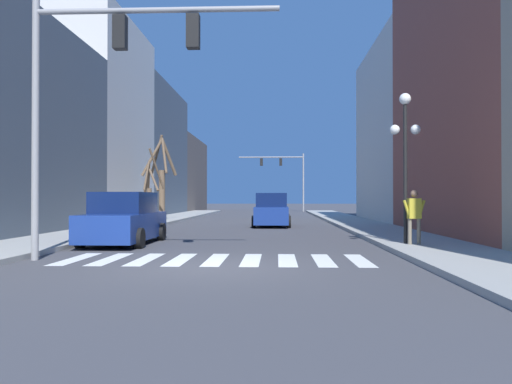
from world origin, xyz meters
name	(u,v)px	position (x,y,z in m)	size (l,w,h in m)	color
ground_plane	(208,267)	(0.00, 0.00, 0.00)	(240.00, 240.00, 0.00)	#424247
sidewalk_right	(491,266)	(6.25, 0.00, 0.07)	(2.92, 90.00, 0.15)	#9E9E99
building_row_left	(107,148)	(-10.71, 24.28, 5.17)	(6.00, 60.50, 12.91)	#BCB299
building_row_right	(493,89)	(10.71, 10.34, 6.21)	(6.00, 33.74, 13.16)	tan
crosswalk_stripes	(216,260)	(0.00, 1.38, 0.00)	(7.65, 2.60, 0.01)	white
traffic_signal_near	(103,69)	(-2.83, 1.12, 4.79)	(6.24, 0.28, 6.66)	gray
traffic_signal_far	(285,169)	(2.43, 45.21, 4.79)	(7.38, 0.28, 6.56)	gray
street_lamp_right_corner	(405,138)	(5.54, 4.49, 3.44)	(0.95, 0.36, 4.68)	black
car_parked_right_near	(272,208)	(1.14, 27.04, 0.76)	(2.15, 4.41, 1.63)	white
car_parked_left_near	(124,220)	(-3.63, 5.52, 0.82)	(2.08, 4.73, 1.76)	navy
car_driving_toward_lane	(272,211)	(1.25, 16.11, 0.84)	(2.03, 4.65, 1.82)	navy
pedestrian_on_left_sidewalk	(141,207)	(-5.80, 15.43, 1.08)	(0.55, 0.52, 1.57)	#4C4C51
pedestrian_crossing_street	(414,212)	(5.72, 4.18, 1.13)	(0.71, 0.26, 1.65)	#7A705B
street_tree_left_mid	(150,190)	(-5.83, 17.51, 2.01)	(1.37, 1.86, 4.32)	brown
street_tree_right_mid	(162,180)	(-5.80, 20.24, 2.71)	(2.05, 1.91, 5.45)	brown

